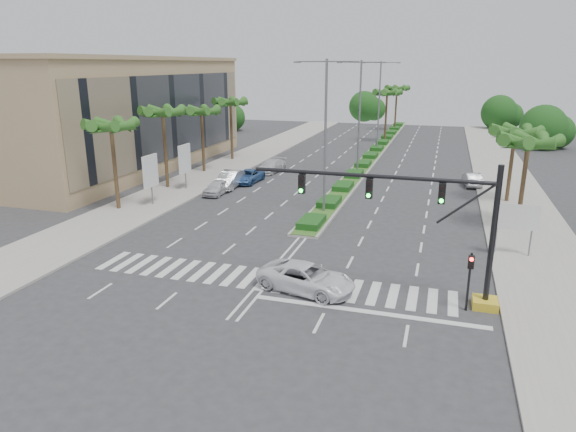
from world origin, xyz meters
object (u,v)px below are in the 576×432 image
Objects in this scene: car_parked_b at (230,179)px; car_right at (472,179)px; car_parked_d at (271,166)px; car_crossing at (306,278)px; car_parked_a at (217,187)px; car_parked_c at (248,176)px.

car_parked_b is 23.93m from car_right.
car_parked_b is at bearing -92.40° from car_parked_d.
car_parked_a is at bearing 50.17° from car_crossing.
car_parked_b is at bearing -106.83° from car_parked_c.
car_right is (21.16, -0.55, -0.02)m from car_parked_d.
car_right reaches higher than car_parked_c.
car_parked_d is (1.52, 11.10, 0.03)m from car_parked_a.
car_parked_a reaches higher than car_parked_c.
car_right is at bearing 25.44° from car_parked_a.
car_parked_d reaches higher than car_right.
car_parked_d is at bearing -8.35° from car_right.
car_parked_c is 5.73m from car_parked_d.
car_parked_b is at bearing 89.90° from car_parked_a.
car_right is (9.31, 28.46, -0.06)m from car_crossing.
car_parked_c is 0.89× the size of car_crossing.
car_right is at bearing -4.70° from car_crossing.
car_parked_a is at bearing -93.87° from car_parked_b.
car_parked_d is 0.91× the size of car_crossing.
car_parked_a is 11.20m from car_parked_d.
car_parked_d is at bearing 35.64° from car_crossing.
car_parked_a is 2.84m from car_parked_b.
car_parked_b is (0.03, 2.84, 0.15)m from car_parked_a.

